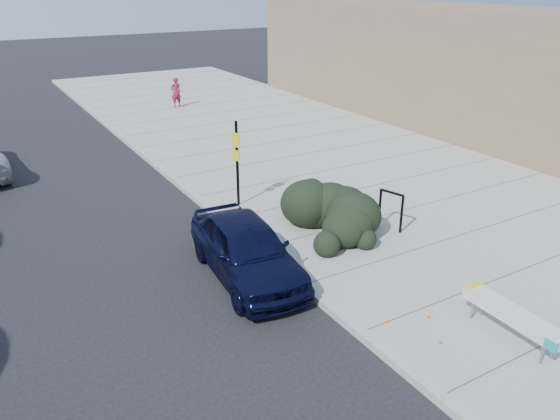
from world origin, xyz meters
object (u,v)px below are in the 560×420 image
at_px(bench, 513,315).
at_px(sign_post, 237,158).
at_px(bike_rack, 391,207).
at_px(sedan_navy, 246,249).
at_px(pedestrian, 176,92).

distance_m(bench, sign_post, 8.49).
distance_m(bike_rack, sedan_navy, 4.29).
bearing_deg(sedan_navy, pedestrian, 79.42).
bearing_deg(bench, sedan_navy, 123.97).
distance_m(bench, sedan_navy, 5.60).
relative_size(bike_rack, sign_post, 0.42).
height_order(sedan_navy, pedestrian, pedestrian).
distance_m(bike_rack, pedestrian, 16.97).
xyz_separation_m(bench, sedan_navy, (-3.00, 4.73, 0.06)).
height_order(bike_rack, sign_post, sign_post).
bearing_deg(pedestrian, bike_rack, 82.02).
bearing_deg(bench, pedestrian, 86.82).
bearing_deg(sign_post, sedan_navy, -133.19).
relative_size(bench, sign_post, 0.82).
xyz_separation_m(sedan_navy, pedestrian, (4.80, 17.01, 0.21)).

